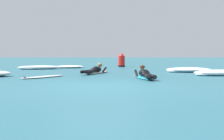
% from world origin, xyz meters
% --- Properties ---
extents(ground_plane, '(120.00, 120.00, 0.00)m').
position_xyz_m(ground_plane, '(0.00, 10.00, 0.00)').
color(ground_plane, '#2D6B7A').
extents(surfer_near, '(0.76, 2.63, 0.55)m').
position_xyz_m(surfer_near, '(1.57, 2.76, 0.13)').
color(surfer_near, '#2DB2D1').
rests_on(surfer_near, ground).
extents(surfer_far, '(1.29, 2.52, 0.54)m').
position_xyz_m(surfer_far, '(-0.46, 5.52, 0.14)').
color(surfer_far, white).
rests_on(surfer_far, ground).
extents(drifting_surfboard, '(1.68, 2.10, 0.16)m').
position_xyz_m(drifting_surfboard, '(-2.40, 3.13, 0.03)').
color(drifting_surfboard, white).
rests_on(drifting_surfboard, ground).
extents(whitewater_front, '(2.02, 1.18, 0.18)m').
position_xyz_m(whitewater_front, '(-2.47, 10.95, 0.08)').
color(whitewater_front, white).
rests_on(whitewater_front, ground).
extents(whitewater_mid_right, '(2.19, 0.77, 0.26)m').
position_xyz_m(whitewater_mid_right, '(4.91, 4.07, 0.12)').
color(whitewater_mid_right, white).
rests_on(whitewater_mid_right, ground).
extents(whitewater_back, '(2.67, 1.45, 0.23)m').
position_xyz_m(whitewater_back, '(-4.05, 9.32, 0.11)').
color(whitewater_back, white).
rests_on(whitewater_back, ground).
extents(whitewater_far_band, '(2.35, 1.17, 0.25)m').
position_xyz_m(whitewater_far_band, '(4.23, 6.51, 0.12)').
color(whitewater_far_band, white).
rests_on(whitewater_far_band, ground).
extents(channel_marker_buoy, '(0.49, 0.49, 1.04)m').
position_xyz_m(channel_marker_buoy, '(1.01, 12.61, 0.41)').
color(channel_marker_buoy, red).
rests_on(channel_marker_buoy, ground).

